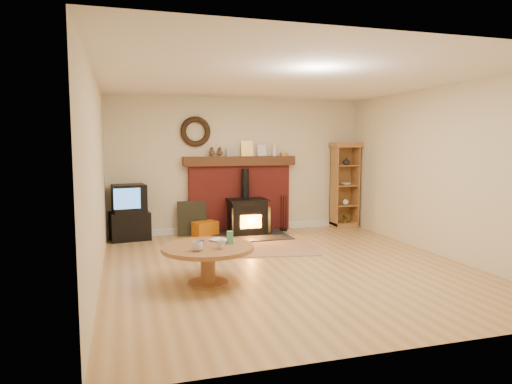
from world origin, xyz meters
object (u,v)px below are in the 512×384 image
object	(u,v)px
tv_unit	(129,213)
curio_cabinet	(344,185)
wood_stove	(248,218)
coffee_table	(208,253)

from	to	relation	value
tv_unit	curio_cabinet	world-z (taller)	curio_cabinet
wood_stove	coffee_table	distance (m)	3.05
tv_unit	coffee_table	world-z (taller)	tv_unit
wood_stove	coffee_table	world-z (taller)	wood_stove
wood_stove	tv_unit	world-z (taller)	wood_stove
wood_stove	curio_cabinet	size ratio (longest dim) A/B	0.80
curio_cabinet	coffee_table	xyz separation A→B (m)	(-3.41, -3.05, -0.49)
curio_cabinet	tv_unit	bearing A→B (deg)	-178.89
curio_cabinet	coffee_table	world-z (taller)	curio_cabinet
wood_stove	coffee_table	xyz separation A→B (m)	(-1.27, -2.77, 0.06)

